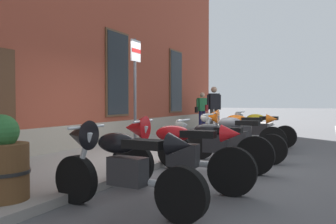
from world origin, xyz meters
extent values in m
plane|color=#4C4C4F|center=(0.00, 0.00, 0.00)|extent=(140.00, 140.00, 0.00)
cube|color=gray|center=(0.00, 1.42, 0.06)|extent=(27.80, 2.84, 0.12)
cube|color=gray|center=(0.00, 2.80, 0.35)|extent=(21.80, 0.10, 0.70)
cube|color=#513823|center=(2.18, 2.82, 2.10)|extent=(1.22, 0.06, 2.52)
cube|color=black|center=(2.18, 2.79, 2.10)|extent=(1.10, 0.03, 2.40)
cube|color=#513823|center=(6.54, 2.82, 2.10)|extent=(1.22, 0.06, 2.52)
cube|color=black|center=(6.54, 2.79, 2.10)|extent=(1.10, 0.03, 2.40)
cylinder|color=black|center=(-3.31, -0.08, 0.30)|extent=(0.17, 0.61, 0.60)
cylinder|color=black|center=(-3.44, -1.56, 0.30)|extent=(0.17, 0.61, 0.60)
cylinder|color=silver|center=(-3.32, -0.18, 0.57)|extent=(0.10, 0.33, 0.67)
cube|color=#28282B|center=(-3.38, -0.87, 0.48)|extent=(0.26, 0.46, 0.32)
ellipsoid|color=black|center=(-3.37, -0.72, 0.79)|extent=(0.31, 0.54, 0.24)
cube|color=black|center=(-3.40, -1.10, 0.80)|extent=(0.26, 0.50, 0.10)
cylinder|color=silver|center=(-3.32, -0.26, 0.96)|extent=(0.62, 0.09, 0.04)
cylinder|color=silver|center=(-3.29, -1.18, 0.35)|extent=(0.13, 0.46, 0.09)
cone|color=black|center=(-3.31, -0.13, 0.86)|extent=(0.39, 0.37, 0.36)
cone|color=black|center=(-3.44, -1.54, 0.82)|extent=(0.26, 0.28, 0.24)
cylinder|color=black|center=(-2.21, -0.25, 0.33)|extent=(0.14, 0.67, 0.67)
cylinder|color=black|center=(-2.15, -1.76, 0.33)|extent=(0.14, 0.67, 0.67)
cylinder|color=silver|center=(-2.20, -0.35, 0.60)|extent=(0.08, 0.32, 0.65)
cube|color=#28282B|center=(-2.18, -1.05, 0.51)|extent=(0.24, 0.45, 0.32)
ellipsoid|color=red|center=(-2.18, -0.90, 0.81)|extent=(0.28, 0.53, 0.24)
cube|color=black|center=(-2.17, -1.28, 0.82)|extent=(0.24, 0.49, 0.10)
cylinder|color=silver|center=(-2.20, -0.43, 0.98)|extent=(0.62, 0.06, 0.04)
cylinder|color=silver|center=(-2.05, -1.35, 0.38)|extent=(0.11, 0.45, 0.09)
cone|color=red|center=(-2.20, -0.30, 0.88)|extent=(0.37, 0.35, 0.36)
cone|color=red|center=(-2.15, -1.74, 0.84)|extent=(0.25, 0.27, 0.24)
cylinder|color=black|center=(-0.66, -0.28, 0.34)|extent=(0.13, 0.68, 0.68)
cylinder|color=black|center=(-0.63, -1.77, 0.34)|extent=(0.13, 0.68, 0.68)
cylinder|color=silver|center=(-0.66, -0.38, 0.57)|extent=(0.08, 0.30, 0.60)
cube|color=#28282B|center=(-0.65, -1.07, 0.52)|extent=(0.23, 0.44, 0.32)
ellipsoid|color=black|center=(-0.65, -0.92, 0.75)|extent=(0.27, 0.53, 0.24)
cube|color=black|center=(-0.64, -1.30, 0.76)|extent=(0.23, 0.48, 0.10)
cylinder|color=silver|center=(-0.66, -0.46, 0.92)|extent=(0.62, 0.05, 0.04)
cylinder|color=silver|center=(-0.52, -1.37, 0.39)|extent=(0.10, 0.45, 0.09)
sphere|color=silver|center=(-0.66, -0.38, 0.85)|extent=(0.18, 0.18, 0.18)
cylinder|color=black|center=(0.62, -0.33, 0.31)|extent=(0.14, 0.62, 0.62)
cylinder|color=black|center=(0.57, -1.88, 0.31)|extent=(0.14, 0.62, 0.62)
cylinder|color=silver|center=(0.62, -0.43, 0.59)|extent=(0.08, 0.33, 0.68)
cube|color=#28282B|center=(0.59, -1.15, 0.49)|extent=(0.24, 0.45, 0.32)
ellipsoid|color=slate|center=(0.60, -1.00, 0.82)|extent=(0.28, 0.53, 0.24)
cube|color=black|center=(0.58, -1.38, 0.83)|extent=(0.24, 0.49, 0.10)
cylinder|color=silver|center=(0.62, -0.51, 0.99)|extent=(0.62, 0.06, 0.04)
cylinder|color=silver|center=(0.70, -1.46, 0.36)|extent=(0.11, 0.45, 0.09)
sphere|color=silver|center=(0.62, -0.43, 0.92)|extent=(0.18, 0.18, 0.18)
cylinder|color=black|center=(1.89, -0.14, 0.34)|extent=(0.18, 0.68, 0.67)
cylinder|color=black|center=(2.03, -1.68, 0.34)|extent=(0.18, 0.68, 0.67)
cylinder|color=silver|center=(1.90, -0.24, 0.60)|extent=(0.10, 0.33, 0.67)
cube|color=#28282B|center=(1.96, -0.96, 0.52)|extent=(0.26, 0.46, 0.32)
ellipsoid|color=orange|center=(1.95, -0.81, 0.82)|extent=(0.31, 0.54, 0.24)
cube|color=black|center=(1.98, -1.19, 0.83)|extent=(0.26, 0.50, 0.10)
cylinder|color=silver|center=(1.90, -0.32, 0.99)|extent=(0.62, 0.09, 0.04)
cylinder|color=silver|center=(2.11, -1.25, 0.39)|extent=(0.13, 0.46, 0.09)
cone|color=orange|center=(1.89, -0.19, 0.89)|extent=(0.39, 0.37, 0.36)
cone|color=orange|center=(2.03, -1.66, 0.85)|extent=(0.26, 0.28, 0.24)
cylinder|color=black|center=(3.56, -0.37, 0.31)|extent=(0.19, 0.63, 0.62)
cylinder|color=black|center=(3.39, -1.81, 0.31)|extent=(0.19, 0.63, 0.62)
cylinder|color=silver|center=(3.55, -0.47, 0.58)|extent=(0.11, 0.33, 0.67)
cube|color=#28282B|center=(3.47, -1.14, 0.49)|extent=(0.27, 0.46, 0.32)
ellipsoid|color=gold|center=(3.48, -0.99, 0.80)|extent=(0.32, 0.55, 0.24)
cube|color=black|center=(3.44, -1.37, 0.81)|extent=(0.28, 0.50, 0.10)
cylinder|color=silver|center=(3.54, -0.55, 0.97)|extent=(0.62, 0.11, 0.04)
cylinder|color=silver|center=(3.55, -1.45, 0.36)|extent=(0.14, 0.46, 0.09)
sphere|color=silver|center=(3.55, -0.47, 0.90)|extent=(0.18, 0.18, 0.18)
cylinder|color=#38332D|center=(6.51, 1.10, 0.55)|extent=(0.14, 0.14, 0.86)
cylinder|color=#38332D|center=(6.38, 1.23, 0.55)|extent=(0.14, 0.14, 0.86)
cube|color=black|center=(6.44, 1.17, 1.29)|extent=(0.42, 0.43, 0.61)
sphere|color=tan|center=(6.44, 1.17, 1.74)|extent=(0.23, 0.23, 0.23)
cylinder|color=black|center=(6.62, 0.98, 1.26)|extent=(0.09, 0.09, 0.58)
cylinder|color=black|center=(6.27, 1.35, 1.26)|extent=(0.09, 0.09, 0.58)
cube|color=maroon|center=(6.21, 1.38, 1.03)|extent=(0.14, 0.14, 0.24)
cylinder|color=#1E1E4C|center=(7.51, 1.94, 0.51)|extent=(0.14, 0.14, 0.77)
cylinder|color=#1E1E4C|center=(7.36, 2.04, 0.51)|extent=(0.14, 0.14, 0.77)
cube|color=#26723F|center=(7.44, 1.99, 1.16)|extent=(0.44, 0.39, 0.54)
sphere|color=tan|center=(7.44, 1.99, 1.57)|extent=(0.21, 0.21, 0.21)
cylinder|color=#26723F|center=(7.65, 1.85, 1.13)|extent=(0.09, 0.09, 0.52)
cylinder|color=#26723F|center=(7.23, 2.13, 1.13)|extent=(0.09, 0.09, 0.52)
cube|color=black|center=(7.16, 2.15, 0.94)|extent=(0.13, 0.14, 0.24)
cylinder|color=#4C4C51|center=(-0.39, 0.75, 1.35)|extent=(0.06, 0.06, 2.45)
cube|color=white|center=(-0.39, 0.73, 2.32)|extent=(0.36, 0.03, 0.44)
cube|color=red|center=(-0.39, 0.71, 2.32)|extent=(0.36, 0.01, 0.08)
cylinder|color=brown|center=(-3.88, 0.53, 0.45)|extent=(0.61, 0.61, 0.66)
cylinder|color=black|center=(-3.88, 0.53, 0.45)|extent=(0.64, 0.64, 0.04)
sphere|color=#28602D|center=(-3.88, 0.53, 0.92)|extent=(0.40, 0.40, 0.40)
camera|label=1|loc=(-6.86, -2.96, 1.27)|focal=38.37mm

